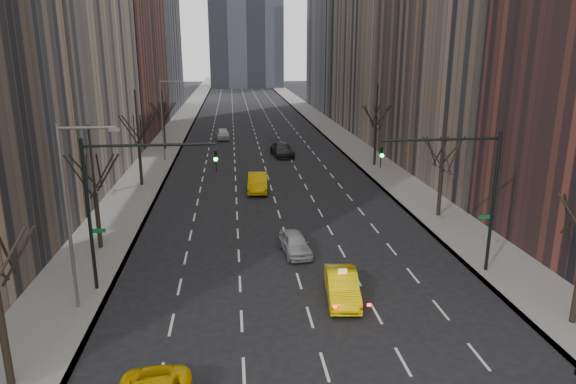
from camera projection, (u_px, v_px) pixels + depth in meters
name	position (u px, v px, depth m)	size (l,w,h in m)	color
sidewalk_left	(177.00, 129.00, 82.56)	(4.50, 320.00, 0.15)	slate
sidewalk_right	(327.00, 126.00, 85.12)	(4.50, 320.00, 0.15)	slate
tree_lw_b	(95.00, 193.00, 31.80)	(3.36, 3.50, 7.82)	black
tree_lw_c	(139.00, 143.00, 47.04)	(3.36, 3.50, 8.74)	black
tree_lw_d	(163.00, 122.00, 64.41)	(3.36, 3.50, 7.36)	black
tree_rw_b	(442.00, 170.00, 38.15)	(3.36, 3.50, 7.82)	black
tree_rw_c	(376.00, 129.00, 55.30)	(3.36, 3.50, 8.74)	black
traffic_mast_left	(121.00, 190.00, 25.88)	(6.69, 0.39, 8.00)	black
traffic_mast_right	(466.00, 180.00, 27.79)	(6.69, 0.39, 8.00)	black
streetlight_near	(74.00, 200.00, 23.75)	(2.83, 0.22, 9.00)	slate
streetlight_far	(165.00, 112.00, 57.28)	(2.83, 0.22, 9.00)	slate
taxi_sedan	(342.00, 286.00, 26.03)	(1.53, 4.39, 1.45)	yellow
silver_sedan_ahead	(295.00, 243.00, 31.98)	(1.57, 3.90, 1.33)	#9A9CA1
far_taxi	(258.00, 182.00, 46.14)	(1.70, 4.88, 1.61)	#E1A704
far_suv_grey	(282.00, 150.00, 61.42)	(2.20, 5.41, 1.57)	#29292D
far_car_white	(223.00, 134.00, 72.97)	(1.83, 4.55, 1.55)	silver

